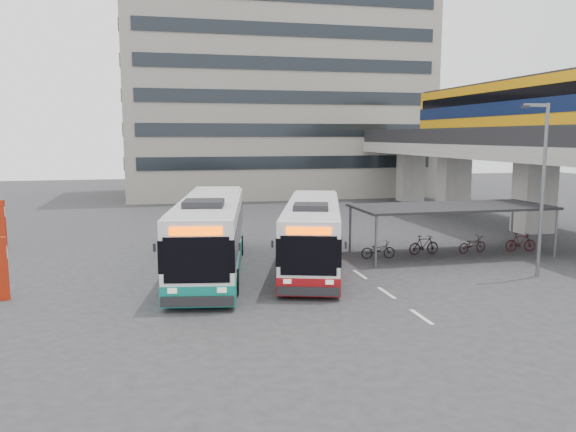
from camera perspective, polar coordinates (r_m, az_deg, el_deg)
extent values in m
plane|color=#28282B|center=(24.33, 1.75, -6.29)|extent=(120.00, 120.00, 0.00)
cube|color=gray|center=(38.60, 23.73, 1.86)|extent=(2.20, 1.60, 4.60)
cube|color=gray|center=(46.97, 16.48, 3.21)|extent=(2.20, 1.60, 4.60)
cube|color=gray|center=(54.06, 12.33, 3.96)|extent=(2.20, 1.60, 4.60)
cube|color=gray|center=(41.71, 20.68, 6.23)|extent=(8.00, 32.00, 0.90)
cube|color=black|center=(39.75, 16.19, 7.80)|extent=(0.35, 32.00, 1.10)
cube|color=black|center=(43.87, 24.87, 7.38)|extent=(0.35, 32.00, 1.10)
cube|color=#C7850B|center=(41.18, 21.36, 9.73)|extent=(2.90, 20.00, 3.90)
cube|color=#091536|center=(41.19, 21.37, 10.01)|extent=(2.98, 20.02, 0.90)
cube|color=black|center=(41.23, 21.43, 11.12)|extent=(2.96, 19.20, 0.70)
cube|color=black|center=(41.30, 21.50, 12.43)|extent=(2.70, 19.60, 0.25)
cylinder|color=#595B60|center=(29.64, 6.35, -1.35)|extent=(0.12, 0.12, 2.40)
cylinder|color=#595B60|center=(34.01, 21.81, -0.67)|extent=(0.12, 0.12, 2.40)
cylinder|color=#595B60|center=(26.32, 8.92, -2.60)|extent=(0.12, 0.12, 2.40)
cylinder|color=#595B60|center=(31.16, 25.56, -1.64)|extent=(0.12, 0.12, 2.40)
cube|color=black|center=(29.79, 16.29, 0.91)|extent=(10.00, 4.00, 0.12)
imported|color=black|center=(28.40, 9.04, -3.36)|extent=(1.71, 0.60, 0.90)
imported|color=black|center=(29.48, 13.87, -2.98)|extent=(1.66, 0.47, 1.00)
imported|color=black|center=(30.77, 18.31, -2.79)|extent=(1.71, 0.60, 0.90)
imported|color=black|center=(32.21, 22.39, -2.42)|extent=(1.66, 0.47, 1.00)
cube|color=gray|center=(60.35, -1.40, 14.26)|extent=(30.00, 15.00, 25.00)
cube|color=beige|center=(19.76, 13.40, -9.93)|extent=(0.15, 1.60, 0.01)
cube|color=beige|center=(22.37, 9.98, -7.69)|extent=(0.15, 1.60, 0.01)
cube|color=beige|center=(25.06, 7.31, -5.91)|extent=(0.15, 1.60, 0.01)
cube|color=white|center=(26.05, 2.52, -1.53)|extent=(5.49, 11.31, 2.54)
cube|color=maroon|center=(26.27, 2.51, -4.07)|extent=(5.54, 11.36, 0.69)
cube|color=black|center=(26.03, 2.52, -1.28)|extent=(5.55, 11.34, 1.06)
cube|color=#FB4F00|center=(20.42, 2.11, -1.52)|extent=(1.60, 0.56, 0.28)
cube|color=black|center=(23.09, 2.36, 0.92)|extent=(1.78, 1.83, 0.26)
cylinder|color=black|center=(22.88, -0.51, -6.02)|extent=(0.53, 0.97, 0.92)
cylinder|color=black|center=(29.32, 4.82, -2.90)|extent=(0.53, 0.97, 0.92)
cube|color=white|center=(25.34, -7.87, -1.54)|extent=(4.54, 12.32, 2.76)
cube|color=#0D7768|center=(25.59, -7.81, -4.37)|extent=(4.59, 12.37, 0.75)
cube|color=black|center=(25.32, -7.87, -1.26)|extent=(4.60, 12.35, 1.16)
cube|color=#FB4F00|center=(19.25, -9.35, -1.52)|extent=(1.78, 0.38, 0.30)
cube|color=black|center=(22.14, -8.56, 1.25)|extent=(1.79, 1.84, 0.28)
cylinder|color=black|center=(22.00, -11.74, -6.66)|extent=(0.47, 1.04, 1.01)
cylinder|color=black|center=(28.83, -4.90, -3.01)|extent=(0.47, 1.04, 1.01)
imported|color=black|center=(22.54, -10.15, -5.40)|extent=(0.68, 0.73, 1.66)
cylinder|color=#595B60|center=(26.21, 24.45, 2.26)|extent=(0.15, 0.15, 7.42)
cube|color=#595B60|center=(25.80, 23.92, 10.26)|extent=(1.11, 0.15, 0.14)
cube|color=black|center=(25.50, 22.97, 10.18)|extent=(0.33, 0.17, 0.11)
cube|color=#A01E09|center=(23.33, -27.14, -4.80)|extent=(0.48, 0.16, 2.39)
cube|color=white|center=(23.21, -27.23, -3.31)|extent=(0.52, 0.05, 0.48)
cube|color=#A01E09|center=(34.05, -27.15, -0.76)|extent=(0.56, 0.33, 2.65)
cube|color=white|center=(33.96, -27.23, 0.39)|extent=(0.56, 0.23, 0.53)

